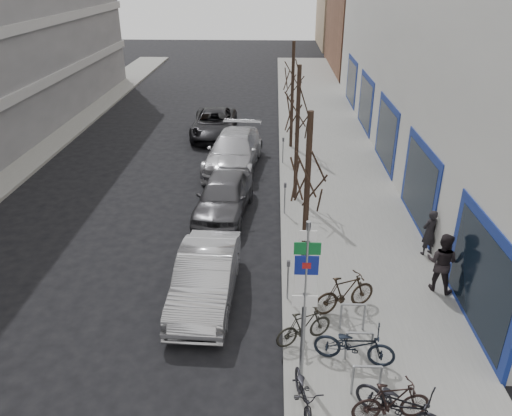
# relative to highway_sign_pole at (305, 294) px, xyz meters

# --- Properties ---
(ground) EXTENTS (120.00, 120.00, 0.00)m
(ground) POSITION_rel_highway_sign_pole_xyz_m (-2.40, 0.01, -2.46)
(ground) COLOR black
(ground) RESTS_ON ground
(sidewalk_east) EXTENTS (5.00, 70.00, 0.15)m
(sidewalk_east) POSITION_rel_highway_sign_pole_xyz_m (2.10, 10.01, -2.38)
(sidewalk_east) COLOR slate
(sidewalk_east) RESTS_ON ground
(brick_building_far) EXTENTS (12.00, 14.00, 8.00)m
(brick_building_far) POSITION_rel_highway_sign_pole_xyz_m (10.60, 40.01, 1.54)
(brick_building_far) COLOR brown
(brick_building_far) RESTS_ON ground
(tan_building_far) EXTENTS (13.00, 12.00, 9.00)m
(tan_building_far) POSITION_rel_highway_sign_pole_xyz_m (11.10, 55.01, 2.04)
(tan_building_far) COLOR #937A5B
(tan_building_far) RESTS_ON ground
(highway_sign_pole) EXTENTS (0.55, 0.10, 4.20)m
(highway_sign_pole) POSITION_rel_highway_sign_pole_xyz_m (0.00, 0.00, 0.00)
(highway_sign_pole) COLOR gray
(highway_sign_pole) RESTS_ON ground
(bike_rack) EXTENTS (0.66, 2.26, 0.83)m
(bike_rack) POSITION_rel_highway_sign_pole_xyz_m (1.40, 0.61, -1.80)
(bike_rack) COLOR gray
(bike_rack) RESTS_ON sidewalk_east
(tree_near) EXTENTS (1.80, 1.80, 5.50)m
(tree_near) POSITION_rel_highway_sign_pole_xyz_m (0.20, 3.51, 1.65)
(tree_near) COLOR black
(tree_near) RESTS_ON ground
(tree_mid) EXTENTS (1.80, 1.80, 5.50)m
(tree_mid) POSITION_rel_highway_sign_pole_xyz_m (0.20, 10.01, 1.65)
(tree_mid) COLOR black
(tree_mid) RESTS_ON ground
(tree_far) EXTENTS (1.80, 1.80, 5.50)m
(tree_far) POSITION_rel_highway_sign_pole_xyz_m (0.20, 16.51, 1.65)
(tree_far) COLOR black
(tree_far) RESTS_ON ground
(meter_front) EXTENTS (0.10, 0.08, 1.27)m
(meter_front) POSITION_rel_highway_sign_pole_xyz_m (-0.25, 3.01, -1.54)
(meter_front) COLOR gray
(meter_front) RESTS_ON sidewalk_east
(meter_mid) EXTENTS (0.10, 0.08, 1.27)m
(meter_mid) POSITION_rel_highway_sign_pole_xyz_m (-0.25, 8.51, -1.54)
(meter_mid) COLOR gray
(meter_mid) RESTS_ON sidewalk_east
(meter_back) EXTENTS (0.10, 0.08, 1.27)m
(meter_back) POSITION_rel_highway_sign_pole_xyz_m (-0.25, 14.01, -1.54)
(meter_back) COLOR gray
(meter_back) RESTS_ON sidewalk_east
(bike_near_left) EXTENTS (0.76, 1.77, 1.05)m
(bike_near_left) POSITION_rel_highway_sign_pole_xyz_m (0.00, -0.98, -1.79)
(bike_near_left) COLOR black
(bike_near_left) RESTS_ON sidewalk_east
(bike_near_right) EXTENTS (1.76, 0.76, 1.03)m
(bike_near_right) POSITION_rel_highway_sign_pole_xyz_m (1.80, -1.17, -1.79)
(bike_near_right) COLOR black
(bike_near_right) RESTS_ON sidewalk_east
(bike_mid_curb) EXTENTS (2.01, 0.98, 1.18)m
(bike_mid_curb) POSITION_rel_highway_sign_pole_xyz_m (1.28, 0.54, -1.72)
(bike_mid_curb) COLOR black
(bike_mid_curb) RESTS_ON sidewalk_east
(bike_mid_inner) EXTENTS (1.63, 1.15, 0.96)m
(bike_mid_inner) POSITION_rel_highway_sign_pole_xyz_m (0.11, 1.20, -1.83)
(bike_mid_inner) COLOR black
(bike_mid_inner) RESTS_ON sidewalk_east
(bike_far_curb) EXTENTS (1.97, 1.55, 1.19)m
(bike_far_curb) POSITION_rel_highway_sign_pole_xyz_m (1.97, -1.24, -1.71)
(bike_far_curb) COLOR black
(bike_far_curb) RESTS_ON sidewalk_east
(bike_far_inner) EXTENTS (1.95, 1.30, 1.15)m
(bike_far_inner) POSITION_rel_highway_sign_pole_xyz_m (1.29, 2.55, -1.73)
(bike_far_inner) COLOR black
(bike_far_inner) RESTS_ON sidewalk_east
(parked_car_front) EXTENTS (1.73, 4.59, 1.50)m
(parked_car_front) POSITION_rel_highway_sign_pole_xyz_m (-2.60, 3.10, -1.71)
(parked_car_front) COLOR #ACADB2
(parked_car_front) RESTS_ON ground
(parked_car_mid) EXTENTS (2.30, 4.79, 1.58)m
(parked_car_mid) POSITION_rel_highway_sign_pole_xyz_m (-2.60, 8.65, -1.67)
(parked_car_mid) COLOR #48474C
(parked_car_mid) RESTS_ON ground
(parked_car_back) EXTENTS (2.85, 5.89, 1.65)m
(parked_car_back) POSITION_rel_highway_sign_pole_xyz_m (-2.60, 13.70, -1.63)
(parked_car_back) COLOR #A6A6AB
(parked_car_back) RESTS_ON ground
(lane_car) EXTENTS (2.56, 5.28, 1.45)m
(lane_car) POSITION_rel_highway_sign_pole_xyz_m (-4.09, 18.64, -1.74)
(lane_car) COLOR black
(lane_car) RESTS_ON ground
(pedestrian_near) EXTENTS (0.69, 0.60, 1.59)m
(pedestrian_near) POSITION_rel_highway_sign_pole_xyz_m (4.40, 5.67, -1.51)
(pedestrian_near) COLOR black
(pedestrian_near) RESTS_ON sidewalk_east
(pedestrian_far) EXTENTS (0.83, 0.75, 1.86)m
(pedestrian_far) POSITION_rel_highway_sign_pole_xyz_m (4.19, 3.65, -1.38)
(pedestrian_far) COLOR black
(pedestrian_far) RESTS_ON sidewalk_east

